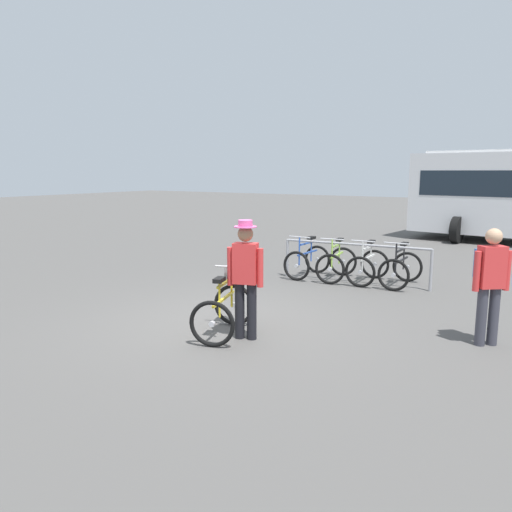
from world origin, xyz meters
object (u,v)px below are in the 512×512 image
Objects in this scene: racked_bike_white at (368,266)px; person_with_featured_bike at (246,275)px; racked_bike_blue at (307,261)px; racked_bike_black at (401,269)px; racked_bike_lime at (337,263)px; featured_bicycle at (226,301)px; pedestrian_with_backpack at (490,279)px.

racked_bike_white is 4.50m from person_with_featured_bike.
racked_bike_white is 0.65× the size of person_with_featured_bike.
racked_bike_blue and racked_bike_black have the same top height.
person_with_featured_bike is (0.45, -4.40, 0.58)m from racked_bike_lime.
racked_bike_white is at bearing 4.76° from racked_bike_blue.
pedestrian_with_backpack reaches higher than featured_bicycle.
racked_bike_blue and racked_bike_lime have the same top height.
person_with_featured_bike is 1.05× the size of pedestrian_with_backpack.
racked_bike_white is at bearing 133.36° from pedestrian_with_backpack.
person_with_featured_bike is (0.39, -0.07, 0.46)m from featured_bicycle.
racked_bike_lime is at bearing 95.83° from person_with_featured_bike.
racked_bike_blue is 0.95× the size of racked_bike_lime.
racked_bike_black is at bearing 4.77° from racked_bike_lime.
pedestrian_with_backpack reaches higher than racked_bike_white.
racked_bike_black is 0.67× the size of pedestrian_with_backpack.
featured_bicycle is 3.71m from pedestrian_with_backpack.
racked_bike_blue is 0.99× the size of racked_bike_white.
racked_bike_lime is 0.94× the size of featured_bicycle.
racked_bike_blue is 4.53m from person_with_featured_bike.
person_with_featured_bike reaches higher than pedestrian_with_backpack.
featured_bicycle is at bearing -155.93° from pedestrian_with_backpack.
person_with_featured_bike is at bearing -93.19° from racked_bike_white.
person_with_featured_bike is (1.15, -4.34, 0.58)m from racked_bike_blue.
pedestrian_with_backpack is at bearing -33.92° from racked_bike_blue.
racked_bike_white is at bearing 81.77° from featured_bicycle.
racked_bike_blue is at bearing 146.08° from pedestrian_with_backpack.
racked_bike_white is 1.03× the size of racked_bike_black.
racked_bike_white is 0.70m from racked_bike_black.
featured_bicycle reaches higher than racked_bike_black.
racked_bike_white is at bearing 86.81° from person_with_featured_bike.
pedestrian_with_backpack reaches higher than racked_bike_lime.
racked_bike_blue is 0.70m from racked_bike_lime.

